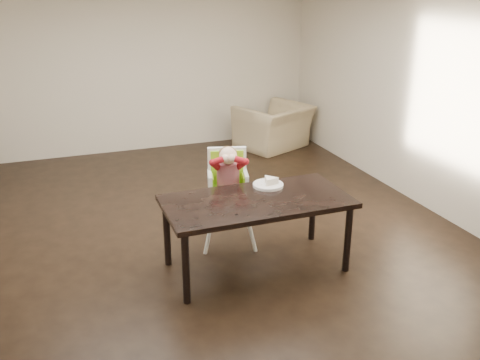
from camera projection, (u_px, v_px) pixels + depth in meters
name	position (u px, v px, depth m)	size (l,w,h in m)	color
ground	(195.00, 236.00, 6.08)	(7.00, 7.00, 0.00)	black
room_walls	(189.00, 72.00, 5.42)	(6.02, 7.02, 2.71)	beige
dining_table	(257.00, 206.00, 5.19)	(1.80, 0.90, 0.75)	black
high_chair	(228.00, 175.00, 5.71)	(0.56, 0.56, 1.10)	white
plate	(269.00, 183.00, 5.47)	(0.38, 0.38, 0.09)	white
armchair	(274.00, 120.00, 9.07)	(1.12, 0.73, 0.98)	tan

